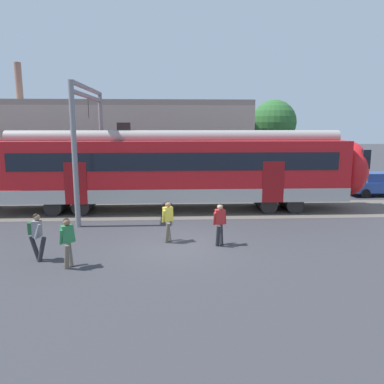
% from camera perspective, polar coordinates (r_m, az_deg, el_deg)
% --- Properties ---
extents(ground_plane, '(160.00, 160.00, 0.00)m').
position_cam_1_polar(ground_plane, '(14.66, -1.71, -8.08)').
color(ground_plane, '#38383D').
extents(pedestrian_grey, '(0.65, 0.53, 1.67)m').
position_cam_1_polar(pedestrian_grey, '(13.78, -22.62, -5.76)').
color(pedestrian_grey, '#28282D').
rests_on(pedestrian_grey, ground).
extents(pedestrian_green, '(0.49, 0.71, 1.67)m').
position_cam_1_polar(pedestrian_green, '(12.78, -18.45, -6.83)').
color(pedestrian_green, '#6B6051').
rests_on(pedestrian_green, ground).
extents(pedestrian_yellow, '(0.51, 0.71, 1.67)m').
position_cam_1_polar(pedestrian_yellow, '(14.80, -3.70, -4.04)').
color(pedestrian_yellow, '#6B6051').
rests_on(pedestrian_yellow, ground).
extents(pedestrian_red, '(0.54, 0.66, 1.67)m').
position_cam_1_polar(pedestrian_red, '(14.38, 4.25, -4.46)').
color(pedestrian_red, '#28282D').
rests_on(pedestrian_red, ground).
extents(parked_car_blue, '(4.05, 1.85, 1.54)m').
position_cam_1_polar(parked_car_blue, '(27.53, 26.40, 1.11)').
color(parked_car_blue, '#284799').
rests_on(parked_car_blue, ground).
extents(catenary_gantry, '(0.24, 6.64, 6.53)m').
position_cam_1_polar(catenary_gantry, '(20.54, -15.36, 9.00)').
color(catenary_gantry, gray).
rests_on(catenary_gantry, ground).
extents(background_building, '(21.69, 5.00, 9.20)m').
position_cam_1_polar(background_building, '(29.95, -12.55, 7.22)').
color(background_building, '#B2A899').
rests_on(background_building, ground).
extents(street_tree_right, '(3.84, 3.84, 6.78)m').
position_cam_1_polar(street_tree_right, '(33.50, 12.35, 10.30)').
color(street_tree_right, brown).
rests_on(street_tree_right, ground).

